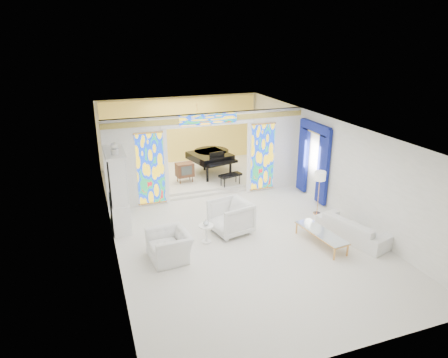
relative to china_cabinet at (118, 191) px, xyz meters
name	(u,v)px	position (x,y,z in m)	size (l,w,h in m)	color
floor	(228,219)	(3.22, -0.60, -1.17)	(12.00, 12.00, 0.00)	silver
ceiling	(228,126)	(3.22, -0.60, 1.83)	(7.00, 12.00, 0.02)	white
wall_back	(181,131)	(3.22, 5.40, 0.33)	(7.00, 0.02, 3.00)	white
wall_front	(348,285)	(3.22, -6.60, 0.33)	(7.00, 0.02, 3.00)	white
wall_left	(109,188)	(-0.28, -0.60, 0.33)	(0.02, 12.00, 3.00)	white
wall_right	(327,163)	(6.72, -0.60, 0.33)	(0.02, 12.00, 3.00)	white
partition_wall	(208,152)	(3.22, 1.40, 0.48)	(7.00, 0.22, 3.00)	white
stained_glass_left	(151,169)	(1.19, 1.29, 0.13)	(0.90, 0.04, 2.40)	gold
stained_glass_right	(262,157)	(5.25, 1.29, 0.13)	(0.90, 0.04, 2.40)	gold
stained_glass_transom	(208,119)	(3.22, 1.29, 1.65)	(2.00, 0.04, 0.34)	gold
alcove_platform	(193,175)	(3.22, 3.50, -1.08)	(6.80, 3.80, 0.18)	silver
gold_curtain_back	(181,132)	(3.22, 5.28, 0.33)	(6.70, 0.10, 2.90)	#DFBC4D
chandelier	(197,115)	(3.42, 3.40, 1.38)	(0.48, 0.48, 0.30)	#DC9D4D
blue_drapes	(313,155)	(6.62, 0.10, 0.41)	(0.14, 1.85, 2.65)	navy
china_cabinet	(118,191)	(0.00, 0.00, 0.00)	(0.56, 1.46, 2.72)	white
armchair_left	(169,246)	(1.01, -2.29, -0.80)	(1.13, 0.98, 0.73)	white
armchair_right	(231,217)	(2.99, -1.47, -0.68)	(1.04, 1.07, 0.98)	white
sofa	(354,228)	(6.17, -2.97, -0.86)	(2.14, 0.84, 0.63)	white
side_table	(206,231)	(2.15, -1.78, -0.83)	(0.44, 0.44, 0.52)	white
vase	(206,222)	(2.15, -1.78, -0.56)	(0.17, 0.17, 0.18)	silver
coffee_table	(321,233)	(5.10, -2.96, -0.81)	(0.74, 1.79, 0.39)	silver
floor_lamp	(320,178)	(6.10, -1.19, 0.07)	(0.40, 0.40, 1.45)	#DC9D4D
grand_piano	(211,156)	(3.94, 3.29, -0.27)	(1.91, 2.92, 1.07)	black
tv_console	(185,170)	(2.67, 2.65, -0.50)	(0.68, 0.49, 0.75)	#52311D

